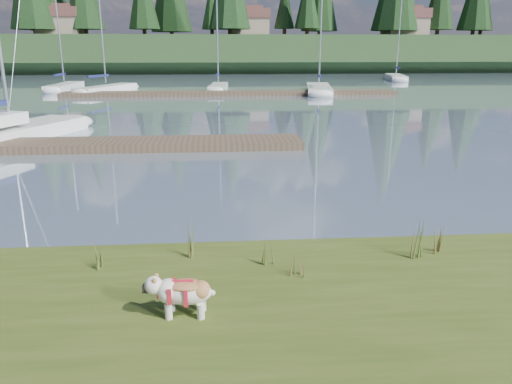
{
  "coord_description": "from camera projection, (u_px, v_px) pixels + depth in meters",
  "views": [
    {
      "loc": [
        0.81,
        -9.75,
        3.67
      ],
      "look_at": [
        1.54,
        -0.5,
        0.96
      ],
      "focal_mm": 35.0,
      "sensor_mm": 36.0,
      "label": 1
    }
  ],
  "objects": [
    {
      "name": "ground",
      "position": [
        206.0,
        95.0,
        39.01
      ],
      "size": [
        200.0,
        200.0,
        0.0
      ],
      "primitive_type": "plane",
      "color": "slate",
      "rests_on": "ground"
    },
    {
      "name": "ridge",
      "position": [
        210.0,
        54.0,
        79.46
      ],
      "size": [
        200.0,
        20.0,
        5.0
      ],
      "primitive_type": "cube",
      "color": "#1F361A",
      "rests_on": "ground"
    },
    {
      "name": "bulldog",
      "position": [
        183.0,
        291.0,
        6.34
      ],
      "size": [
        0.89,
        0.42,
        0.53
      ],
      "rotation": [
        0.0,
        0.0,
        3.07
      ],
      "color": "silver",
      "rests_on": "bank"
    },
    {
      "name": "sailboat_main",
      "position": [
        10.0,
        131.0,
        20.05
      ],
      "size": [
        5.64,
        10.09,
        14.38
      ],
      "rotation": [
        0.0,
        0.0,
        1.18
      ],
      "color": "white",
      "rests_on": "ground"
    },
    {
      "name": "dock_near",
      "position": [
        88.0,
        145.0,
        18.57
      ],
      "size": [
        16.0,
        2.0,
        0.3
      ],
      "primitive_type": "cube",
      "color": "#4C3D2C",
      "rests_on": "ground"
    },
    {
      "name": "dock_far",
      "position": [
        231.0,
        93.0,
        39.12
      ],
      "size": [
        26.0,
        2.2,
        0.3
      ],
      "primitive_type": "cube",
      "color": "#4C3D2C",
      "rests_on": "ground"
    },
    {
      "name": "sailboat_bg_0",
      "position": [
        67.0,
        86.0,
        44.13
      ],
      "size": [
        1.71,
        7.71,
        11.16
      ],
      "rotation": [
        0.0,
        0.0,
        1.54
      ],
      "color": "white",
      "rests_on": "ground"
    },
    {
      "name": "sailboat_bg_1",
      "position": [
        111.0,
        88.0,
        42.02
      ],
      "size": [
        4.51,
        7.94,
        11.87
      ],
      "rotation": [
        0.0,
        0.0,
        1.17
      ],
      "color": "white",
      "rests_on": "ground"
    },
    {
      "name": "sailboat_bg_2",
      "position": [
        219.0,
        87.0,
        43.36
      ],
      "size": [
        1.84,
        6.69,
        10.07
      ],
      "rotation": [
        0.0,
        0.0,
        1.49
      ],
      "color": "white",
      "rests_on": "ground"
    },
    {
      "name": "sailboat_bg_3",
      "position": [
        318.0,
        88.0,
        42.05
      ],
      "size": [
        3.32,
        9.54,
        13.6
      ],
      "rotation": [
        0.0,
        0.0,
        1.41
      ],
      "color": "white",
      "rests_on": "ground"
    },
    {
      "name": "sailboat_bg_5",
      "position": [
        395.0,
        77.0,
        57.75
      ],
      "size": [
        3.42,
        8.64,
        12.06
      ],
      "rotation": [
        0.0,
        0.0,
        1.36
      ],
      "color": "white",
      "rests_on": "ground"
    },
    {
      "name": "weed_0",
      "position": [
        191.0,
        240.0,
        8.09
      ],
      "size": [
        0.17,
        0.14,
        0.73
      ],
      "color": "#475B23",
      "rests_on": "bank"
    },
    {
      "name": "weed_1",
      "position": [
        266.0,
        253.0,
        7.86
      ],
      "size": [
        0.17,
        0.14,
        0.45
      ],
      "color": "#475B23",
      "rests_on": "bank"
    },
    {
      "name": "weed_2",
      "position": [
        419.0,
        240.0,
        8.1
      ],
      "size": [
        0.17,
        0.14,
        0.7
      ],
      "color": "#475B23",
      "rests_on": "bank"
    },
    {
      "name": "weed_3",
      "position": [
        95.0,
        256.0,
        7.72
      ],
      "size": [
        0.17,
        0.14,
        0.5
      ],
      "color": "#475B23",
      "rests_on": "bank"
    },
    {
      "name": "weed_4",
      "position": [
        298.0,
        264.0,
        7.46
      ],
      "size": [
        0.17,
        0.14,
        0.46
      ],
      "color": "#475B23",
      "rests_on": "bank"
    },
    {
      "name": "weed_5",
      "position": [
        439.0,
        241.0,
        8.26
      ],
      "size": [
        0.17,
        0.14,
        0.54
      ],
      "color": "#475B23",
      "rests_on": "bank"
    },
    {
      "name": "mud_lip",
      "position": [
        173.0,
        260.0,
        8.75
      ],
      "size": [
        60.0,
        0.5,
        0.14
      ],
      "primitive_type": "cube",
      "color": "#33281C",
      "rests_on": "ground"
    },
    {
      "name": "house_0",
      "position": [
        60.0,
        21.0,
        73.58
      ],
      "size": [
        6.3,
        5.3,
        4.65
      ],
      "color": "gray",
      "rests_on": "ridge"
    },
    {
      "name": "house_1",
      "position": [
        248.0,
        22.0,
        76.65
      ],
      "size": [
        6.3,
        5.3,
        4.65
      ],
      "color": "gray",
      "rests_on": "ridge"
    },
    {
      "name": "house_2",
      "position": [
        405.0,
        22.0,
        76.54
      ],
      "size": [
        6.3,
        5.3,
        4.65
      ],
      "color": "gray",
      "rests_on": "ridge"
    }
  ]
}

